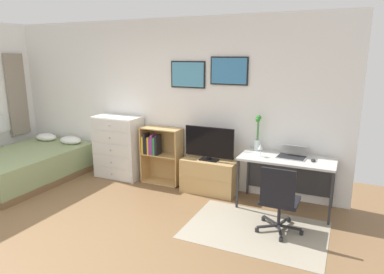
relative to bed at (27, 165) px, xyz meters
The scene contains 14 objects.
ground_plane 2.49m from the bed, 33.08° to the right, with size 7.20×7.20×0.00m, color brown.
wall_back_with_posters 2.59m from the bed, 27.43° to the left, with size 6.12×0.09×2.70m.
area_rug 4.07m from the bed, ahead, with size 1.70×1.20×0.01m, color #9E937F.
bed is the anchor object (origin of this frame).
dresser 1.60m from the bed, 30.75° to the left, with size 0.83×0.46×1.09m.
bookshelf 2.32m from the bed, 22.33° to the left, with size 0.68×0.30×0.95m.
tv_stand 3.18m from the bed, 14.94° to the left, with size 0.86×0.41×0.53m.
television 3.22m from the bed, 14.56° to the left, with size 0.79×0.16×0.53m.
desk 4.35m from the bed, 10.61° to the left, with size 1.29×0.60×0.74m.
office_chair 4.32m from the bed, ahead, with size 0.56×0.58×0.86m.
laptop 4.44m from the bed, 11.02° to the left, with size 0.42×0.44×0.17m.
computer_mouse 4.69m from the bed, ahead, with size 0.06×0.10×0.03m, color #262628.
bamboo_vase 3.97m from the bed, 13.88° to the left, with size 0.09×0.10×0.53m.
wine_glass 4.01m from the bed, ahead, with size 0.07×0.07×0.18m.
Camera 1 is at (2.91, -2.60, 2.12)m, focal length 32.15 mm.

